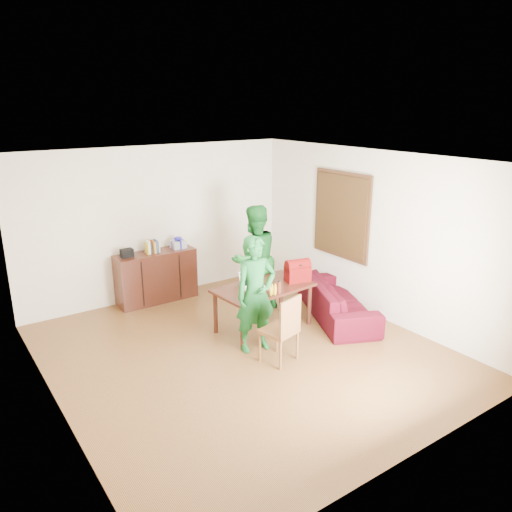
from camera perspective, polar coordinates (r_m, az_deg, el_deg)
room at (r=6.79m, az=-1.93°, el=-0.73°), size 5.20×5.70×2.90m
table at (r=7.66m, az=0.86°, el=-4.08°), size 1.55×0.94×0.70m
chair at (r=6.87m, az=2.71°, el=-9.80°), size 0.52×0.51×0.96m
person_near at (r=6.96m, az=-0.05°, el=-4.37°), size 0.66×0.47×1.67m
person_far at (r=8.29m, az=-0.21°, el=-0.30°), size 0.94×0.77×1.80m
laptop at (r=7.51m, az=-0.04°, el=-3.47°), size 0.36×0.25×0.25m
bananas at (r=7.28m, az=1.94°, el=-4.28°), size 0.19×0.14×0.07m
bottle at (r=7.35m, az=2.63°, el=-3.51°), size 0.07×0.07×0.20m
red_bag at (r=7.84m, az=4.78°, el=-1.90°), size 0.42×0.30×0.28m
sofa at (r=8.32m, az=9.27°, el=-4.93°), size 1.55×2.16×0.59m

